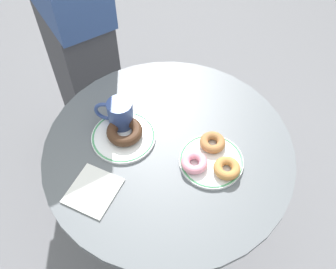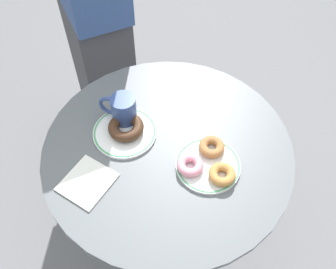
{
  "view_description": "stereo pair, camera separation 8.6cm",
  "coord_description": "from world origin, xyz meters",
  "px_view_note": "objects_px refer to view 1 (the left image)",
  "views": [
    {
      "loc": [
        0.39,
        -0.53,
        1.72
      ],
      "look_at": [
        -0.02,
        0.02,
        0.81
      ],
      "focal_mm": 40.24,
      "sensor_mm": 36.0,
      "label": 1
    },
    {
      "loc": [
        0.46,
        -0.48,
        1.72
      ],
      "look_at": [
        -0.02,
        0.02,
        0.81
      ],
      "focal_mm": 40.24,
      "sensor_mm": 36.0,
      "label": 2
    }
  ],
  "objects_px": {
    "person_figure": "(71,15)",
    "donut_cinnamon": "(213,142)",
    "donut_chocolate": "(125,131)",
    "cafe_table": "(168,183)",
    "coffee_mug": "(119,114)",
    "plate_left": "(124,137)",
    "plate_right": "(211,161)",
    "paper_napkin": "(93,191)",
    "donut_pink_frosted": "(194,162)",
    "donut_old_fashioned": "(227,168)"
  },
  "relations": [
    {
      "from": "donut_cinnamon",
      "to": "paper_napkin",
      "type": "bearing_deg",
      "value": -119.59
    },
    {
      "from": "plate_left",
      "to": "donut_pink_frosted",
      "type": "bearing_deg",
      "value": 10.2
    },
    {
      "from": "donut_chocolate",
      "to": "coffee_mug",
      "type": "distance_m",
      "value": 0.06
    },
    {
      "from": "plate_right",
      "to": "coffee_mug",
      "type": "distance_m",
      "value": 0.32
    },
    {
      "from": "plate_left",
      "to": "paper_napkin",
      "type": "height_order",
      "value": "plate_left"
    },
    {
      "from": "plate_right",
      "to": "donut_pink_frosted",
      "type": "xyz_separation_m",
      "value": [
        -0.03,
        -0.05,
        0.02
      ]
    },
    {
      "from": "plate_left",
      "to": "paper_napkin",
      "type": "xyz_separation_m",
      "value": [
        0.05,
        -0.19,
        -0.0
      ]
    },
    {
      "from": "cafe_table",
      "to": "donut_pink_frosted",
      "type": "relative_size",
      "value": 9.89
    },
    {
      "from": "cafe_table",
      "to": "donut_chocolate",
      "type": "distance_m",
      "value": 0.29
    },
    {
      "from": "donut_chocolate",
      "to": "donut_old_fashioned",
      "type": "relative_size",
      "value": 1.43
    },
    {
      "from": "plate_left",
      "to": "donut_chocolate",
      "type": "height_order",
      "value": "donut_chocolate"
    },
    {
      "from": "cafe_table",
      "to": "plate_left",
      "type": "height_order",
      "value": "plate_left"
    },
    {
      "from": "plate_right",
      "to": "person_figure",
      "type": "distance_m",
      "value": 0.85
    },
    {
      "from": "cafe_table",
      "to": "donut_old_fashioned",
      "type": "xyz_separation_m",
      "value": [
        0.19,
        0.03,
        0.25
      ]
    },
    {
      "from": "cafe_table",
      "to": "paper_napkin",
      "type": "height_order",
      "value": "paper_napkin"
    },
    {
      "from": "plate_right",
      "to": "donut_old_fashioned",
      "type": "height_order",
      "value": "donut_old_fashioned"
    },
    {
      "from": "cafe_table",
      "to": "paper_napkin",
      "type": "bearing_deg",
      "value": -107.93
    },
    {
      "from": "donut_pink_frosted",
      "to": "paper_napkin",
      "type": "height_order",
      "value": "donut_pink_frosted"
    },
    {
      "from": "plate_left",
      "to": "person_figure",
      "type": "height_order",
      "value": "person_figure"
    },
    {
      "from": "cafe_table",
      "to": "donut_cinnamon",
      "type": "height_order",
      "value": "donut_cinnamon"
    },
    {
      "from": "donut_cinnamon",
      "to": "coffee_mug",
      "type": "bearing_deg",
      "value": -160.53
    },
    {
      "from": "donut_pink_frosted",
      "to": "plate_left",
      "type": "bearing_deg",
      "value": -169.8
    },
    {
      "from": "plate_right",
      "to": "donut_chocolate",
      "type": "xyz_separation_m",
      "value": [
        -0.27,
        -0.08,
        0.02
      ]
    },
    {
      "from": "plate_left",
      "to": "plate_right",
      "type": "bearing_deg",
      "value": 18.11
    },
    {
      "from": "plate_right",
      "to": "donut_cinnamon",
      "type": "xyz_separation_m",
      "value": [
        -0.03,
        0.05,
        0.02
      ]
    },
    {
      "from": "donut_chocolate",
      "to": "coffee_mug",
      "type": "xyz_separation_m",
      "value": [
        -0.04,
        0.03,
        0.02
      ]
    },
    {
      "from": "donut_chocolate",
      "to": "donut_cinnamon",
      "type": "height_order",
      "value": "donut_chocolate"
    },
    {
      "from": "coffee_mug",
      "to": "paper_napkin",
      "type": "bearing_deg",
      "value": -67.3
    },
    {
      "from": "paper_napkin",
      "to": "person_figure",
      "type": "relative_size",
      "value": 0.09
    },
    {
      "from": "paper_napkin",
      "to": "coffee_mug",
      "type": "height_order",
      "value": "coffee_mug"
    },
    {
      "from": "donut_chocolate",
      "to": "donut_pink_frosted",
      "type": "relative_size",
      "value": 1.43
    },
    {
      "from": "donut_pink_frosted",
      "to": "paper_napkin",
      "type": "bearing_deg",
      "value": -127.75
    },
    {
      "from": "person_figure",
      "to": "cafe_table",
      "type": "bearing_deg",
      "value": -21.48
    },
    {
      "from": "cafe_table",
      "to": "donut_chocolate",
      "type": "xyz_separation_m",
      "value": [
        -0.13,
        -0.05,
        0.25
      ]
    },
    {
      "from": "donut_cinnamon",
      "to": "paper_napkin",
      "type": "distance_m",
      "value": 0.38
    },
    {
      "from": "cafe_table",
      "to": "coffee_mug",
      "type": "bearing_deg",
      "value": -173.53
    },
    {
      "from": "plate_right",
      "to": "donut_old_fashioned",
      "type": "bearing_deg",
      "value": -5.48
    },
    {
      "from": "person_figure",
      "to": "donut_cinnamon",
      "type": "bearing_deg",
      "value": -13.49
    },
    {
      "from": "cafe_table",
      "to": "donut_old_fashioned",
      "type": "relative_size",
      "value": 9.89
    },
    {
      "from": "plate_left",
      "to": "donut_cinnamon",
      "type": "distance_m",
      "value": 0.28
    },
    {
      "from": "plate_left",
      "to": "donut_cinnamon",
      "type": "relative_size",
      "value": 2.56
    },
    {
      "from": "paper_napkin",
      "to": "donut_chocolate",
      "type": "bearing_deg",
      "value": 104.49
    },
    {
      "from": "plate_left",
      "to": "donut_chocolate",
      "type": "relative_size",
      "value": 1.79
    },
    {
      "from": "donut_chocolate",
      "to": "donut_old_fashioned",
      "type": "bearing_deg",
      "value": 13.31
    },
    {
      "from": "paper_napkin",
      "to": "donut_cinnamon",
      "type": "bearing_deg",
      "value": 60.41
    },
    {
      "from": "cafe_table",
      "to": "person_figure",
      "type": "xyz_separation_m",
      "value": [
        -0.68,
        0.27,
        0.25
      ]
    },
    {
      "from": "donut_cinnamon",
      "to": "person_figure",
      "type": "xyz_separation_m",
      "value": [
        -0.79,
        0.19,
        0.01
      ]
    },
    {
      "from": "plate_left",
      "to": "coffee_mug",
      "type": "bearing_deg",
      "value": 140.28
    },
    {
      "from": "donut_chocolate",
      "to": "cafe_table",
      "type": "bearing_deg",
      "value": 20.25
    },
    {
      "from": "cafe_table",
      "to": "plate_right",
      "type": "bearing_deg",
      "value": 13.59
    }
  ]
}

